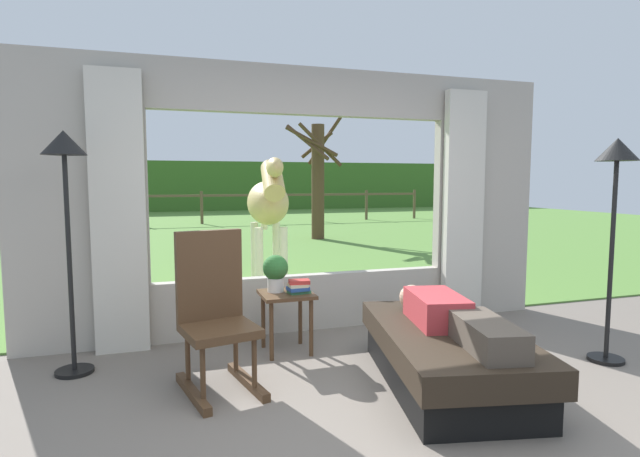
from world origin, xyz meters
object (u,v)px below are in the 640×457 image
at_px(side_table, 286,303).
at_px(rocking_chair, 215,312).
at_px(floor_lamp_left, 65,179).
at_px(floor_lamp_right, 616,182).
at_px(reclining_person, 451,316).
at_px(recliner_sofa, 446,356).
at_px(book_stack, 298,287).
at_px(potted_plant, 275,271).
at_px(horse, 268,204).
at_px(pasture_tree, 318,176).

bearing_deg(side_table, rocking_chair, -140.08).
xyz_separation_m(floor_lamp_left, floor_lamp_right, (4.12, -1.05, -0.03)).
bearing_deg(side_table, reclining_person, -50.04).
height_order(side_table, floor_lamp_right, floor_lamp_right).
bearing_deg(recliner_sofa, floor_lamp_right, 12.83).
bearing_deg(book_stack, floor_lamp_left, 177.09).
relative_size(potted_plant, floor_lamp_left, 0.17).
height_order(recliner_sofa, floor_lamp_left, floor_lamp_left).
xyz_separation_m(horse, pasture_tree, (2.35, 5.18, 0.43)).
bearing_deg(recliner_sofa, potted_plant, 143.93).
distance_m(rocking_chair, pasture_tree, 9.05).
bearing_deg(pasture_tree, floor_lamp_left, -119.75).
bearing_deg(book_stack, reclining_person, -51.39).
relative_size(floor_lamp_left, floor_lamp_right, 1.02).
bearing_deg(pasture_tree, floor_lamp_right, -91.99).
bearing_deg(horse, rocking_chair, 77.79).
bearing_deg(floor_lamp_left, horse, 50.98).
distance_m(floor_lamp_right, horse, 4.16).
relative_size(reclining_person, pasture_tree, 0.46).
distance_m(rocking_chair, potted_plant, 0.86).
xyz_separation_m(rocking_chair, floor_lamp_left, (-1.01, 0.58, 0.94)).
height_order(side_table, book_stack, book_stack).
bearing_deg(side_table, pasture_tree, 70.51).
xyz_separation_m(recliner_sofa, horse, (-0.52, 3.64, 0.94)).
bearing_deg(floor_lamp_right, horse, 119.50).
bearing_deg(reclining_person, recliner_sofa, 101.88).
bearing_deg(recliner_sofa, pasture_tree, 90.17).
bearing_deg(rocking_chair, recliner_sofa, -29.59).
bearing_deg(floor_lamp_left, recliner_sofa, -22.58).
height_order(potted_plant, floor_lamp_right, floor_lamp_right).
xyz_separation_m(side_table, horse, (0.40, 2.59, 0.73)).
bearing_deg(potted_plant, floor_lamp_right, -23.26).
bearing_deg(book_stack, side_table, 146.55).
height_order(floor_lamp_left, pasture_tree, pasture_tree).
height_order(reclining_person, side_table, reclining_person).
distance_m(recliner_sofa, side_table, 1.41).
bearing_deg(floor_lamp_left, side_table, -1.00).
bearing_deg(rocking_chair, side_table, 27.72).
distance_m(potted_plant, floor_lamp_left, 1.78).
height_order(recliner_sofa, floor_lamp_right, floor_lamp_right).
relative_size(recliner_sofa, floor_lamp_left, 1.00).
xyz_separation_m(reclining_person, floor_lamp_right, (1.52, 0.07, 0.94)).
bearing_deg(book_stack, recliner_sofa, -50.03).
distance_m(recliner_sofa, horse, 3.79).
xyz_separation_m(recliner_sofa, floor_lamp_right, (1.52, 0.03, 1.24)).
bearing_deg(floor_lamp_right, side_table, 157.25).
bearing_deg(pasture_tree, side_table, -109.49).
xyz_separation_m(reclining_person, potted_plant, (-1.00, 1.16, 0.18)).
bearing_deg(potted_plant, rocking_chair, -133.47).
bearing_deg(reclining_person, side_table, 141.84).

